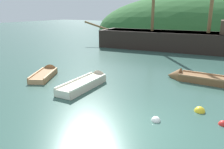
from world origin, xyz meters
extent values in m
plane|color=#33564C|center=(0.00, 0.00, 0.00)|extent=(120.00, 120.00, 0.00)
ellipsoid|color=#2D602D|center=(-3.45, 33.45, 0.00)|extent=(40.45, 22.37, 13.05)
cube|color=black|center=(-3.17, 15.32, 0.45)|extent=(15.68, 5.31, 2.50)
cube|color=#997A51|center=(-3.17, 15.32, 1.65)|extent=(15.03, 4.95, 0.10)
cylinder|color=olive|center=(-11.99, 14.27, 2.00)|extent=(2.95, 0.55, 0.97)
cube|color=beige|center=(-4.12, 2.05, 0.11)|extent=(1.11, 3.06, 0.47)
cone|color=beige|center=(-4.24, 3.92, 0.11)|extent=(0.91, 0.79, 0.87)
cube|color=white|center=(-4.03, 0.60, 0.18)|extent=(0.83, 0.17, 0.33)
cube|color=white|center=(-4.16, 2.58, 0.29)|extent=(0.85, 0.23, 0.05)
cube|color=white|center=(-4.09, 1.53, 0.29)|extent=(0.85, 0.23, 0.05)
cube|color=white|center=(-3.71, 2.08, 0.38)|extent=(0.27, 2.95, 0.07)
cube|color=white|center=(-4.54, 2.03, 0.38)|extent=(0.27, 2.95, 0.07)
cube|color=#9E7047|center=(-7.05, 2.26, 0.07)|extent=(1.90, 2.46, 0.38)
cone|color=#9E7047|center=(-7.75, 3.54, 0.07)|extent=(1.04, 0.94, 0.86)
cube|color=tan|center=(-6.52, 1.29, 0.13)|extent=(0.77, 0.49, 0.27)
cube|color=tan|center=(-7.25, 2.62, 0.20)|extent=(0.81, 0.56, 0.05)
cube|color=tan|center=(-6.86, 1.91, 0.20)|extent=(0.81, 0.56, 0.05)
cube|color=tan|center=(-6.69, 2.46, 0.29)|extent=(1.16, 2.03, 0.07)
cube|color=tan|center=(-7.41, 2.06, 0.29)|extent=(1.16, 2.03, 0.07)
cube|color=brown|center=(0.80, 6.17, 0.10)|extent=(2.77, 1.01, 0.45)
cone|color=brown|center=(-0.93, 6.17, 0.10)|extent=(0.69, 0.95, 0.95)
cube|color=#AE7B4F|center=(0.32, 6.17, 0.27)|extent=(0.18, 0.92, 0.05)
cube|color=#AE7B4F|center=(1.28, 6.17, 0.27)|extent=(0.18, 0.92, 0.05)
cube|color=#AE7B4F|center=(0.80, 6.63, 0.36)|extent=(2.71, 0.09, 0.07)
cube|color=#AE7B4F|center=(0.80, 5.71, 0.36)|extent=(2.71, 0.09, 0.07)
sphere|color=yellow|center=(1.25, 2.33, 0.00)|extent=(0.40, 0.40, 0.40)
sphere|color=white|center=(0.13, 0.77, 0.00)|extent=(0.32, 0.32, 0.32)
sphere|color=red|center=(2.12, 1.68, 0.00)|extent=(0.29, 0.29, 0.29)
camera|label=1|loc=(2.57, -6.00, 3.67)|focal=36.39mm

